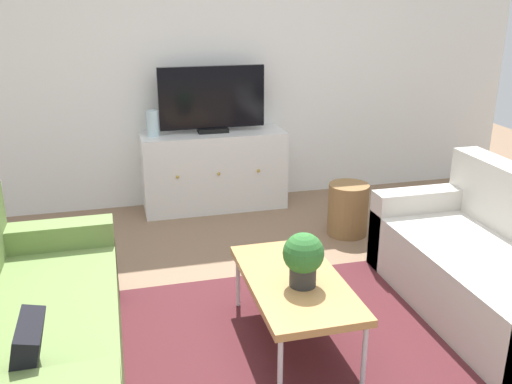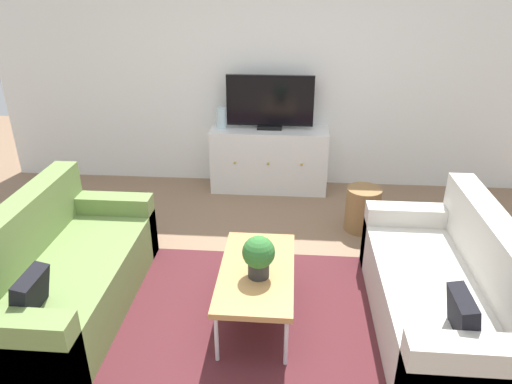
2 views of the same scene
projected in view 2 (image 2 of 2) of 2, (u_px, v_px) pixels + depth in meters
ground_plane at (250, 310)px, 3.65m from camera, size 10.00×10.00×0.00m
wall_back at (270, 70)px, 5.38m from camera, size 6.40×0.12×2.70m
area_rug at (248, 322)px, 3.52m from camera, size 2.50×1.90×0.01m
couch_left_side at (57, 278)px, 3.54m from camera, size 0.84×1.78×0.87m
couch_right_side at (451, 297)px, 3.33m from camera, size 0.84×1.78×0.87m
coffee_table at (257, 273)px, 3.42m from camera, size 0.53×1.03×0.42m
potted_plant at (259, 255)px, 3.26m from camera, size 0.23×0.23×0.31m
tv_console at (269, 159)px, 5.54m from camera, size 1.34×0.47×0.74m
flat_screen_tv at (270, 102)px, 5.28m from camera, size 0.98×0.16×0.61m
glass_vase at (221, 118)px, 5.38m from camera, size 0.11×0.11×0.24m
wicker_basket at (363, 209)px, 4.71m from camera, size 0.34×0.34×0.45m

